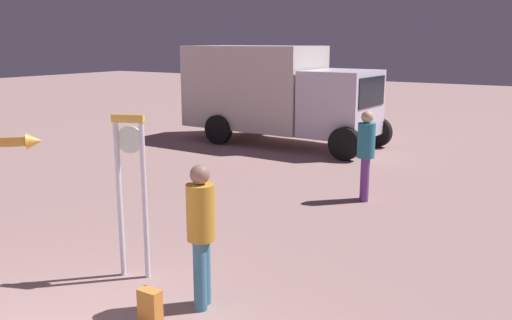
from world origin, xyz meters
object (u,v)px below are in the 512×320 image
Objects in this scene: person_near_clock at (201,229)px; person_distant at (366,151)px; standing_clock at (131,181)px; box_truck_near at (274,91)px; backpack at (151,307)px; arrow_sign at (1,163)px.

person_distant is at bearing 90.07° from person_near_clock.
box_truck_near is (-3.47, 9.61, 0.28)m from standing_clock.
person_distant is (1.30, 5.10, -0.32)m from standing_clock.
backpack is 0.23× the size of person_distant.
person_near_clock is at bearing -64.04° from box_truck_near.
standing_clock is 1.26× the size of person_near_clock.
backpack is at bearing -110.97° from person_near_clock.
person_distant is at bearing -43.39° from box_truck_near.
box_truck_near is at bearing 136.61° from person_distant.
arrow_sign is at bearing -84.14° from box_truck_near.
box_truck_near is (-4.77, 4.51, 0.61)m from person_distant.
arrow_sign is 1.16× the size of person_near_clock.
backpack is (-0.24, -0.64, -0.78)m from person_near_clock.
person_distant reaches higher than person_near_clock.
box_truck_near is at bearing 109.86° from standing_clock.
standing_clock is 10.22m from box_truck_near.
person_near_clock is (1.31, -0.21, -0.35)m from standing_clock.
arrow_sign is 0.32× the size of box_truck_near.
box_truck_near reaches higher than arrow_sign.
person_distant reaches higher than backpack.
box_truck_near is (-1.01, 9.86, 0.29)m from arrow_sign.
person_near_clock is 4.28× the size of backpack.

